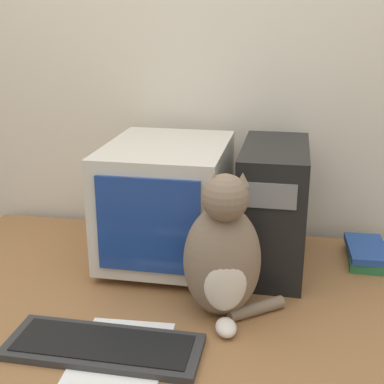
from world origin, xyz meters
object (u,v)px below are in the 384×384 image
book_stack (368,253)px  crt_monitor (167,201)px  computer_tower (273,207)px  keyboard (103,346)px  cat (223,256)px  pen (91,332)px

book_stack → crt_monitor: bearing=-171.1°
crt_monitor → computer_tower: size_ratio=1.13×
keyboard → cat: (0.25, 0.21, 0.16)m
crt_monitor → keyboard: crt_monitor is taller
crt_monitor → pen: bearing=-101.1°
keyboard → book_stack: book_stack is taller
keyboard → cat: size_ratio=1.17×
cat → pen: (-0.31, -0.15, -0.16)m
cat → pen: 0.38m
computer_tower → book_stack: size_ratio=1.89×
crt_monitor → pen: 0.50m
cat → keyboard: bearing=-154.6°
crt_monitor → computer_tower: bearing=2.6°
cat → book_stack: (0.41, 0.40, -0.14)m
keyboard → computer_tower: bearing=55.8°
keyboard → pen: bearing=132.3°
cat → book_stack: cat is taller
computer_tower → crt_monitor: bearing=-177.4°
book_stack → computer_tower: bearing=-164.6°
book_stack → pen: bearing=-142.4°
crt_monitor → computer_tower: computer_tower is taller
keyboard → pen: keyboard is taller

